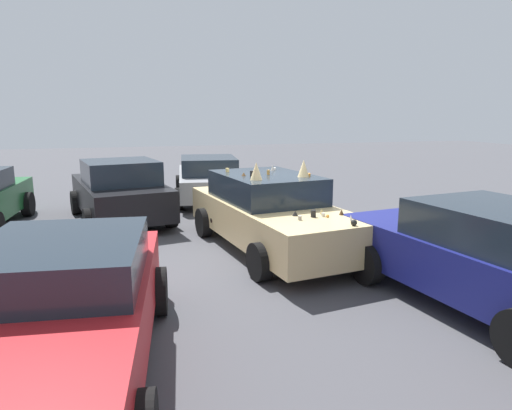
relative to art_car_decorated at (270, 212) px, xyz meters
name	(u,v)px	position (x,y,z in m)	size (l,w,h in m)	color
ground_plane	(271,249)	(-0.05, -0.01, -0.74)	(60.00, 60.00, 0.00)	#47474C
art_car_decorated	(270,212)	(0.00, 0.00, 0.00)	(4.86, 2.48, 1.77)	#D8BC7F
parked_sedan_behind_left	(59,312)	(-3.63, 3.34, -0.05)	(4.58, 2.36, 1.35)	red
parked_sedan_far_right	(208,178)	(5.41, 0.23, -0.06)	(4.51, 2.37, 1.34)	gray
parked_sedan_row_back_far	(486,256)	(-3.43, -1.94, -0.01)	(4.39, 2.44, 1.45)	navy
parked_sedan_row_back_center	(120,191)	(3.27, 2.80, 0.01)	(4.36, 2.59, 1.52)	black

